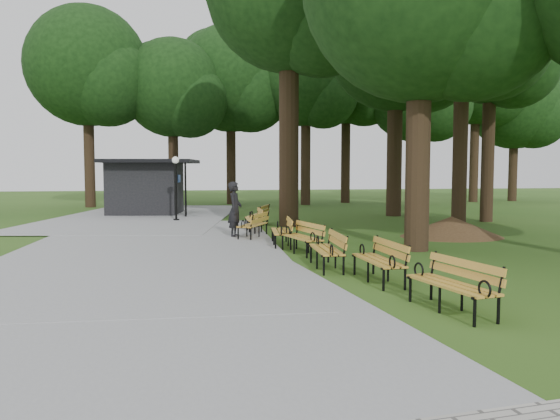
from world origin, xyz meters
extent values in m
plane|color=#294D16|center=(0.00, 0.00, 0.00)|extent=(100.00, 100.00, 0.00)
cube|color=gray|center=(-4.00, 3.00, 0.03)|extent=(12.00, 38.00, 0.06)
imported|color=black|center=(-1.13, 5.15, 0.96)|extent=(0.65, 0.81, 1.91)
cylinder|color=black|center=(-3.24, 11.48, 1.33)|extent=(0.10, 0.10, 2.67)
sphere|color=white|center=(-3.24, 11.48, 2.76)|extent=(0.32, 0.32, 0.32)
cone|color=#47301C|center=(6.27, 3.99, 0.35)|extent=(2.99, 2.99, 0.71)
cylinder|color=black|center=(3.74, 1.19, 3.45)|extent=(0.70, 0.70, 6.89)
cylinder|color=black|center=(8.31, 7.35, 3.76)|extent=(0.60, 0.60, 7.51)
sphere|color=black|center=(8.31, 7.35, 8.22)|extent=(5.90, 5.90, 5.90)
cylinder|color=black|center=(1.38, 8.47, 4.40)|extent=(0.80, 0.80, 8.79)
cylinder|color=black|center=(7.55, 12.58, 3.98)|extent=(0.76, 0.76, 7.95)
sphere|color=black|center=(7.55, 12.58, 8.70)|extent=(6.93, 6.93, 6.93)
cylinder|color=black|center=(10.50, 8.96, 3.55)|extent=(0.56, 0.56, 7.11)
sphere|color=black|center=(10.50, 8.96, 7.77)|extent=(5.07, 5.07, 5.07)
camera|label=1|loc=(-2.72, -13.35, 2.30)|focal=34.71mm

